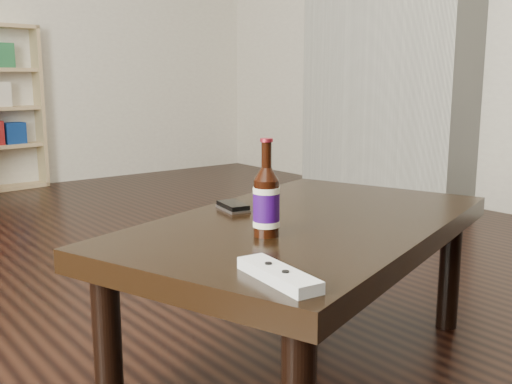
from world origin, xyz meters
TOP-DOWN VIEW (x-y plane):
  - floor at (0.00, 0.00)m, footprint 5.00×6.00m
  - coffee_table at (0.34, -0.25)m, footprint 1.23×0.94m
  - beer_bottle at (0.15, -0.31)m, footprint 0.08×0.08m
  - phone at (0.25, -0.04)m, footprint 0.08×0.12m
  - remote at (-0.03, -0.57)m, footprint 0.08×0.21m

SIDE VIEW (x-z plane):
  - floor at x=0.00m, z-range -0.01..0.00m
  - coffee_table at x=0.34m, z-range 0.15..0.56m
  - phone at x=0.25m, z-range 0.41..0.43m
  - remote at x=-0.03m, z-range 0.41..0.43m
  - beer_bottle at x=0.15m, z-range 0.37..0.60m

